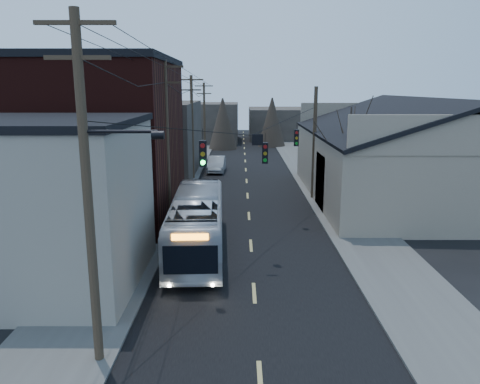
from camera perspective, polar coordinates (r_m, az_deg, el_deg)
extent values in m
cube|color=black|center=(41.03, 0.84, 0.80)|extent=(9.00, 110.00, 0.02)
cube|color=#474744|center=(41.44, -8.18, 0.86)|extent=(4.00, 110.00, 0.12)
cube|color=#474744|center=(41.62, 9.83, 0.86)|extent=(4.00, 110.00, 0.12)
cube|color=gray|center=(21.49, -23.04, -1.61)|extent=(8.00, 8.00, 7.00)
cube|color=black|center=(31.77, -17.31, 5.89)|extent=(10.00, 12.00, 10.00)
cube|color=#322C28|center=(47.26, -10.92, 6.43)|extent=(9.00, 14.00, 7.00)
cube|color=#7F6F5C|center=(38.15, 20.92, 2.87)|extent=(16.00, 20.00, 5.00)
cube|color=black|center=(36.50, 15.44, 8.86)|extent=(8.16, 20.60, 2.86)
cube|color=black|center=(39.36, 26.86, 8.21)|extent=(8.16, 20.60, 2.86)
cube|color=#322C28|center=(75.54, -4.13, 8.48)|extent=(10.00, 12.00, 6.00)
cube|color=#322C28|center=(80.73, 5.48, 8.36)|extent=(12.00, 14.00, 5.00)
cone|color=black|center=(31.34, 13.11, 3.47)|extent=(0.40, 0.40, 7.20)
cylinder|color=#382B1E|center=(14.23, -18.06, -0.83)|extent=(0.28, 0.28, 10.50)
cube|color=#382B1E|center=(13.98, -19.48, 18.90)|extent=(2.20, 0.12, 0.12)
cylinder|color=#382B1E|center=(28.70, -8.87, 5.65)|extent=(0.28, 0.28, 10.00)
cube|color=#382B1E|center=(28.52, -9.19, 14.86)|extent=(2.20, 0.12, 0.12)
cylinder|color=#382B1E|center=(43.53, -5.85, 7.73)|extent=(0.28, 0.28, 9.50)
cube|color=#382B1E|center=(43.38, -5.98, 13.46)|extent=(2.20, 0.12, 0.12)
cylinder|color=#382B1E|center=(58.45, -4.36, 8.75)|extent=(0.28, 0.28, 9.00)
cube|color=#382B1E|center=(58.32, -4.42, 12.77)|extent=(2.20, 0.12, 0.12)
cylinder|color=#382B1E|center=(35.84, 9.04, 5.80)|extent=(0.28, 0.28, 8.50)
cube|color=black|center=(17.88, -4.53, 4.68)|extent=(0.28, 0.20, 1.00)
cube|color=black|center=(22.39, 3.07, 4.75)|extent=(0.28, 0.20, 1.00)
cube|color=black|center=(28.51, 6.89, 6.57)|extent=(0.28, 0.20, 1.00)
imported|color=#B3B8BF|center=(24.39, -5.25, -3.80)|extent=(3.02, 11.11, 3.07)
imported|color=#929599|center=(47.74, -2.88, 3.41)|extent=(1.79, 4.79, 1.56)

